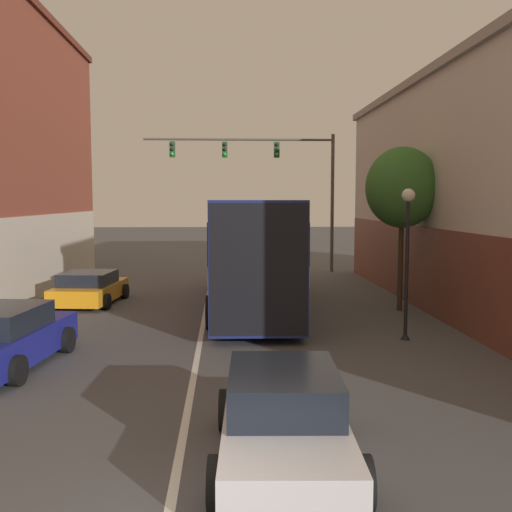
# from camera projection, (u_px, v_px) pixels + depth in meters

# --- Properties ---
(lane_center_line) EXTENTS (0.14, 41.51, 0.01)m
(lane_center_line) POSITION_uv_depth(u_px,v_px,m) (206.00, 309.00, 20.78)
(lane_center_line) COLOR silver
(lane_center_line) RESTS_ON ground_plane
(bus) EXTENTS (3.12, 11.77, 3.77)m
(bus) POSITION_uv_depth(u_px,v_px,m) (253.00, 248.00, 20.99)
(bus) COLOR navy
(bus) RESTS_ON ground_plane
(hatchback_foreground) EXTENTS (2.14, 4.19, 1.31)m
(hatchback_foreground) POSITION_uv_depth(u_px,v_px,m) (284.00, 419.00, 8.57)
(hatchback_foreground) COLOR silver
(hatchback_foreground) RESTS_ON ground_plane
(parked_car_left_near) EXTENTS (2.41, 4.05, 1.19)m
(parked_car_left_near) POSITION_uv_depth(u_px,v_px,m) (90.00, 288.00, 21.82)
(parked_car_left_near) COLOR orange
(parked_car_left_near) RESTS_ON ground_plane
(parked_car_left_mid) EXTENTS (2.43, 4.52, 1.40)m
(parked_car_left_mid) POSITION_uv_depth(u_px,v_px,m) (3.00, 338.00, 13.45)
(parked_car_left_mid) COLOR navy
(parked_car_left_mid) RESTS_ON ground_plane
(traffic_signal_gantry) EXTENTS (9.91, 0.36, 7.21)m
(traffic_signal_gantry) POSITION_uv_depth(u_px,v_px,m) (271.00, 169.00, 31.12)
(traffic_signal_gantry) COLOR #514C47
(traffic_signal_gantry) RESTS_ON ground_plane
(street_lamp) EXTENTS (0.35, 0.35, 4.08)m
(street_lamp) POSITION_uv_depth(u_px,v_px,m) (407.00, 246.00, 15.99)
(street_lamp) COLOR black
(street_lamp) RESTS_ON ground_plane
(street_tree_near) EXTENTS (2.48, 2.23, 5.57)m
(street_tree_near) POSITION_uv_depth(u_px,v_px,m) (402.00, 188.00, 20.17)
(street_tree_near) COLOR #3D2D1E
(street_tree_near) RESTS_ON ground_plane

